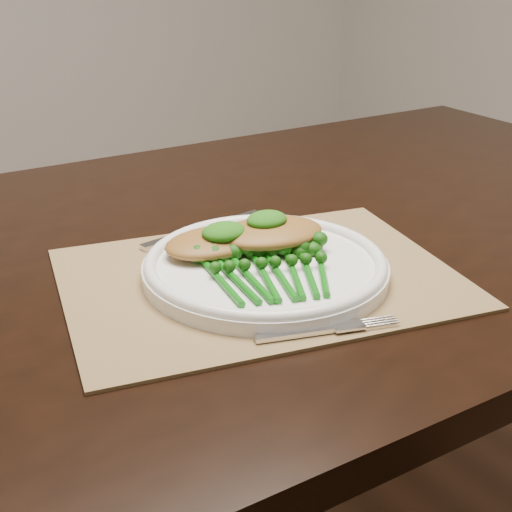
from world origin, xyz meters
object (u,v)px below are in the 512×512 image
dinner_plate (265,266)px  chicken_fillet_left (214,242)px  broccolini_bundle (272,276)px  dining_table (257,443)px  placemat (259,278)px

dinner_plate → chicken_fillet_left: chicken_fillet_left is taller
dinner_plate → broccolini_bundle: size_ratio=1.49×
dinner_plate → broccolini_bundle: bearing=-114.1°
dinner_plate → broccolini_bundle: (-0.02, -0.04, 0.01)m
dining_table → placemat: size_ratio=3.57×
placemat → broccolini_bundle: broccolini_bundle is taller
placemat → broccolini_bundle: 0.05m
broccolini_bundle → placemat: bearing=96.0°
dining_table → placemat: placemat is taller
dining_table → chicken_fillet_left: size_ratio=13.07×
dining_table → broccolini_bundle: bearing=-116.7°
dining_table → dinner_plate: (-0.08, -0.14, 0.39)m
dining_table → chicken_fillet_left: chicken_fillet_left is taller
dining_table → dinner_plate: 0.42m
dinner_plate → broccolini_bundle: 0.05m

